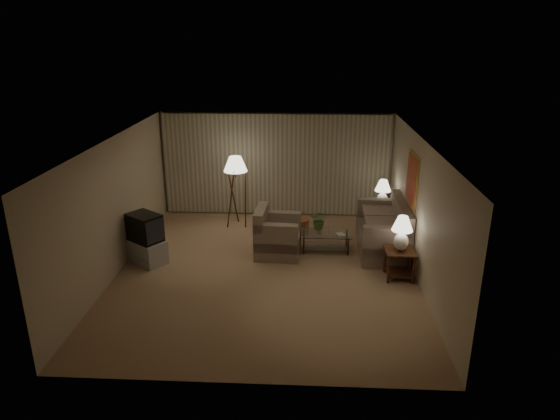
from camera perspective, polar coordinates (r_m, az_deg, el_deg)
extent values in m
plane|color=tan|center=(10.32, -1.59, -6.93)|extent=(7.00, 7.00, 0.00)
cube|color=#C6B798|center=(13.13, -0.45, 5.26)|extent=(6.00, 0.04, 2.70)
cube|color=#C6B798|center=(10.46, -18.28, 0.43)|extent=(0.04, 7.00, 2.70)
cube|color=#C6B798|center=(10.01, 15.71, -0.15)|extent=(0.04, 7.00, 2.70)
cube|color=white|center=(9.42, -1.75, 7.92)|extent=(6.00, 7.00, 0.04)
cube|color=#C3BB97|center=(13.05, -0.47, 5.17)|extent=(5.85, 0.12, 2.65)
cube|color=gold|center=(10.63, 14.90, 3.34)|extent=(0.03, 0.90, 1.10)
cube|color=#AC351F|center=(10.63, 14.76, 3.35)|extent=(0.02, 0.80, 1.00)
cube|color=gray|center=(11.39, 11.53, -3.39)|extent=(2.07, 1.13, 0.47)
cube|color=gray|center=(10.97, -0.24, -3.97)|extent=(1.11, 1.06, 0.44)
cube|color=#3C1E10|center=(10.06, 13.57, -4.59)|extent=(0.57, 0.57, 0.04)
cube|color=#3C1E10|center=(10.25, 13.37, -6.94)|extent=(0.49, 0.49, 0.02)
cylinder|color=#3C1E10|center=(9.93, 12.31, -6.72)|extent=(0.05, 0.05, 0.56)
cylinder|color=#3C1E10|center=(10.35, 11.92, -5.56)|extent=(0.05, 0.05, 0.56)
cylinder|color=#3C1E10|center=(10.02, 15.01, -6.71)|extent=(0.05, 0.05, 0.56)
cylinder|color=#3C1E10|center=(10.44, 14.50, -5.56)|extent=(0.05, 0.05, 0.56)
cube|color=#3C1E10|center=(12.44, 11.53, 0.32)|extent=(0.50, 0.42, 0.04)
cube|color=#3C1E10|center=(12.60, 11.39, -1.66)|extent=(0.42, 0.36, 0.02)
cylinder|color=#3C1E10|center=(12.37, 10.63, -1.22)|extent=(0.05, 0.05, 0.56)
cylinder|color=#3C1E10|center=(12.66, 10.45, -0.71)|extent=(0.05, 0.05, 0.56)
cylinder|color=#3C1E10|center=(12.43, 12.45, -1.25)|extent=(0.05, 0.05, 0.56)
cylinder|color=#3C1E10|center=(12.72, 12.23, -0.73)|extent=(0.05, 0.05, 0.56)
ellipsoid|color=white|center=(9.98, 13.66, -3.55)|extent=(0.29, 0.29, 0.36)
cylinder|color=white|center=(9.90, 13.76, -2.38)|extent=(0.03, 0.03, 0.08)
cone|color=white|center=(9.84, 13.84, -1.49)|extent=(0.41, 0.41, 0.29)
ellipsoid|color=white|center=(12.38, 11.59, 1.15)|extent=(0.27, 0.27, 0.34)
cylinder|color=white|center=(12.32, 11.66, 2.08)|extent=(0.03, 0.03, 0.08)
cone|color=white|center=(12.27, 11.71, 2.77)|extent=(0.39, 0.39, 0.27)
cube|color=silver|center=(11.11, 5.26, -2.70)|extent=(1.11, 0.60, 0.02)
cube|color=silver|center=(11.23, 5.21, -4.15)|extent=(1.03, 0.53, 0.01)
cylinder|color=#3B2817|center=(10.96, 2.73, -4.12)|extent=(0.04, 0.04, 0.40)
cylinder|color=#3B2817|center=(11.39, 2.75, -3.18)|extent=(0.04, 0.04, 0.40)
cylinder|color=#3B2817|center=(11.01, 7.79, -4.19)|extent=(0.04, 0.04, 0.40)
cylinder|color=#3B2817|center=(11.43, 7.62, -3.25)|extent=(0.04, 0.04, 0.40)
cube|color=#B0AFB2|center=(10.94, -14.97, -4.57)|extent=(1.29, 1.27, 0.50)
cube|color=black|center=(10.74, -15.22, -1.94)|extent=(1.14, 1.13, 0.58)
cylinder|color=#3C1E10|center=(12.24, -5.09, 4.34)|extent=(0.04, 0.04, 0.26)
cone|color=white|center=(12.19, -5.12, 5.27)|extent=(0.58, 0.58, 0.36)
cylinder|color=#9B5834|center=(12.12, 2.00, -1.78)|extent=(0.64, 0.64, 0.38)
imported|color=white|center=(11.07, 4.50, -2.31)|extent=(0.15, 0.15, 0.14)
imported|color=#487634|center=(10.97, 4.54, -0.89)|extent=(0.41, 0.36, 0.44)
imported|color=olive|center=(11.02, 6.58, -2.84)|extent=(0.23, 0.26, 0.02)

